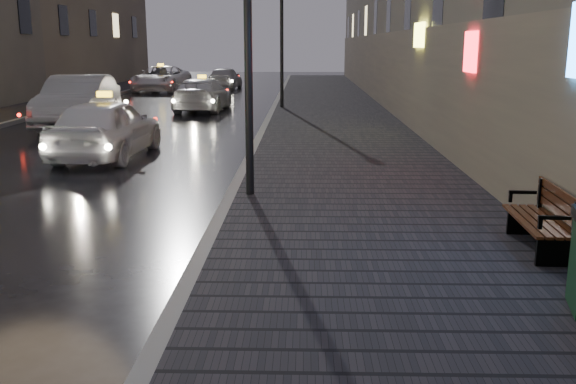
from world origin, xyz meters
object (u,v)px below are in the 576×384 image
Objects in this scene: car_left_mid at (78,102)px; car_far at (225,78)px; taxi_near at (106,128)px; lamp_far at (282,25)px; bench at (545,219)px; taxi_mid at (203,95)px; taxi_far at (161,79)px.

car_far is at bearing 76.84° from car_left_mid.
car_far is (-0.06, 24.36, -0.06)m from taxi_near.
bench is at bearing -77.95° from lamp_far.
car_left_mid is 1.29× the size of car_far.
taxi_near is (-7.96, 7.50, 0.19)m from bench.
car_far is (-8.02, 31.86, 0.13)m from bench.
bench is at bearing 108.31° from car_far.
car_left_mid is 6.39m from taxi_mid.
taxi_near is 0.84× the size of car_left_mid.
taxi_far reaches higher than car_far.
bench is at bearing 113.87° from taxi_mid.
taxi_far is 1.33× the size of car_far.
lamp_far reaches higher than bench.
bench is at bearing -63.70° from taxi_far.
car_left_mid is at bearing -139.55° from lamp_far.
car_left_mid is at bearing -61.75° from taxi_near.
lamp_far reaches higher than car_left_mid.
taxi_near is at bearing -75.72° from taxi_far.
taxi_mid is at bearing -176.49° from lamp_far.
taxi_near is 24.36m from car_far.
taxi_mid is 0.87× the size of taxi_far.
taxi_near reaches higher than taxi_mid.
car_left_mid is (-6.63, -5.66, -2.63)m from lamp_far.
lamp_far is 1.21× the size of taxi_near.
lamp_far is 13.49m from taxi_far.
taxi_mid is (-7.38, 18.84, 0.12)m from bench.
taxi_mid reaches higher than bench.
taxi_mid is at bearing 97.02° from car_far.
car_left_mid reaches higher than bench.
car_left_mid reaches higher than taxi_far.
taxi_mid is (3.32, 5.45, -0.18)m from car_left_mid.
taxi_near reaches higher than bench.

